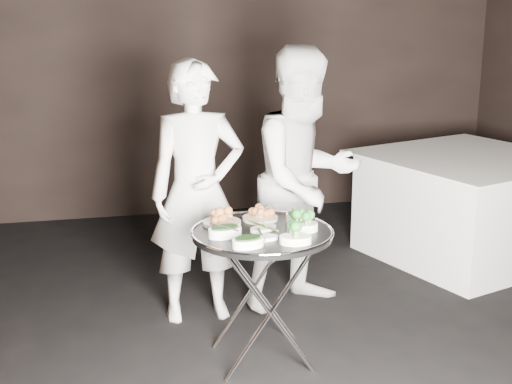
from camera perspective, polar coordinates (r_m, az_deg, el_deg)
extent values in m
cube|color=black|center=(6.79, -5.29, 10.75)|extent=(6.00, 0.05, 3.00)
cylinder|color=silver|center=(3.85, 1.16, -9.70)|extent=(0.51, 0.02, 0.75)
cylinder|color=silver|center=(3.85, 1.16, -9.70)|extent=(0.51, 0.02, 0.75)
cylinder|color=silver|center=(4.20, -0.14, -7.55)|extent=(0.51, 0.02, 0.75)
cylinder|color=silver|center=(4.20, -0.14, -7.55)|extent=(0.51, 0.02, 0.75)
cylinder|color=silver|center=(3.86, -2.64, -4.10)|extent=(0.02, 0.43, 0.02)
cylinder|color=silver|center=(3.95, 3.54, -3.65)|extent=(0.02, 0.43, 0.02)
cylinder|color=black|center=(3.89, 0.49, -3.38)|extent=(0.76, 0.76, 0.03)
torus|color=silver|center=(3.88, 0.49, -3.15)|extent=(0.78, 0.78, 0.02)
cylinder|color=beige|center=(4.00, -2.75, -2.48)|extent=(0.22, 0.22, 0.02)
cylinder|color=beige|center=(4.08, 0.34, -2.12)|extent=(0.20, 0.20, 0.02)
cylinder|color=silver|center=(4.05, 3.26, -2.06)|extent=(0.12, 0.12, 0.05)
cylinder|color=silver|center=(3.98, -2.56, -1.90)|extent=(0.08, 0.20, 0.01)
cylinder|color=silver|center=(4.07, 0.50, -1.50)|extent=(0.13, 0.17, 0.01)
cylinder|color=silver|center=(4.04, 3.24, -1.65)|extent=(0.02, 0.20, 0.01)
cylinder|color=silver|center=(3.78, -2.58, -2.83)|extent=(0.13, 0.17, 0.01)
cylinder|color=silver|center=(3.88, 3.84, -2.39)|extent=(0.17, 0.13, 0.01)
cylinder|color=silver|center=(3.88, 0.46, -2.35)|extent=(0.02, 0.20, 0.01)
imported|color=silver|center=(4.46, -4.74, -0.04)|extent=(0.62, 0.42, 1.65)
imported|color=silver|center=(4.64, 3.96, 1.00)|extent=(1.01, 0.89, 1.72)
cube|color=white|center=(5.90, 16.50, -1.24)|extent=(1.29, 1.29, 0.80)
cube|color=white|center=(5.80, 16.80, 2.68)|extent=(1.45, 1.45, 0.02)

